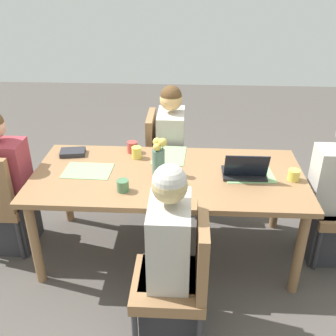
# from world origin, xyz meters

# --- Properties ---
(ground_plane) EXTENTS (10.00, 10.00, 0.00)m
(ground_plane) POSITION_xyz_m (0.00, 0.00, 0.00)
(ground_plane) COLOR #4C4742
(dining_table) EXTENTS (2.04, 0.94, 0.73)m
(dining_table) POSITION_xyz_m (0.00, 0.00, 0.66)
(dining_table) COLOR olive
(dining_table) RESTS_ON ground_plane
(person_head_left_left_near) EXTENTS (0.40, 0.36, 1.19)m
(person_head_left_left_near) POSITION_xyz_m (-1.30, 0.03, 0.53)
(person_head_left_left_near) COLOR #2D2D33
(person_head_left_left_near) RESTS_ON ground_plane
(chair_near_left_mid) EXTENTS (0.44, 0.44, 0.90)m
(chair_near_left_mid) POSITION_xyz_m (0.12, -0.81, 0.50)
(chair_near_left_mid) COLOR olive
(chair_near_left_mid) RESTS_ON ground_plane
(person_near_left_mid) EXTENTS (0.36, 0.40, 1.19)m
(person_near_left_mid) POSITION_xyz_m (0.05, -0.75, 0.53)
(person_near_left_mid) COLOR #2D2D33
(person_near_left_mid) RESTS_ON ground_plane
(chair_far_left_far) EXTENTS (0.44, 0.44, 0.90)m
(chair_far_left_far) POSITION_xyz_m (-0.09, 0.80, 0.50)
(chair_far_left_far) COLOR olive
(chair_far_left_far) RESTS_ON ground_plane
(person_far_left_far) EXTENTS (0.36, 0.40, 1.19)m
(person_far_left_far) POSITION_xyz_m (-0.01, 0.74, 0.53)
(person_far_left_far) COLOR #2D2D33
(person_far_left_far) RESTS_ON ground_plane
(person_head_right_right_near) EXTENTS (0.40, 0.36, 1.19)m
(person_head_right_right_near) POSITION_xyz_m (1.29, 0.04, 0.53)
(person_head_right_right_near) COLOR #2D2D33
(person_head_right_right_near) RESTS_ON ground_plane
(flower_vase) EXTENTS (0.11, 0.10, 0.29)m
(flower_vase) POSITION_xyz_m (-0.07, 0.01, 0.87)
(flower_vase) COLOR #4C6B60
(flower_vase) RESTS_ON dining_table
(placemat_head_left_left_near) EXTENTS (0.37, 0.27, 0.00)m
(placemat_head_left_left_near) POSITION_xyz_m (-0.61, 0.01, 0.73)
(placemat_head_left_left_near) COLOR #7FAD70
(placemat_head_left_left_near) RESTS_ON dining_table
(placemat_near_left_mid) EXTENTS (0.26, 0.36, 0.00)m
(placemat_near_left_mid) POSITION_xyz_m (0.02, -0.31, 0.73)
(placemat_near_left_mid) COLOR #7FAD70
(placemat_near_left_mid) RESTS_ON dining_table
(placemat_far_left_far) EXTENTS (0.28, 0.37, 0.00)m
(placemat_far_left_far) POSITION_xyz_m (-0.01, 0.31, 0.73)
(placemat_far_left_far) COLOR #7FAD70
(placemat_far_left_far) RESTS_ON dining_table
(placemat_head_right_right_near) EXTENTS (0.38, 0.29, 0.00)m
(placemat_head_right_right_near) POSITION_xyz_m (0.61, 0.02, 0.73)
(placemat_head_right_right_near) COLOR #7FAD70
(placemat_head_right_right_near) RESTS_ON dining_table
(laptop_head_right_right_near) EXTENTS (0.32, 0.22, 0.21)m
(laptop_head_right_right_near) POSITION_xyz_m (0.57, -0.01, 0.78)
(laptop_head_right_right_near) COLOR black
(laptop_head_right_right_near) RESTS_ON dining_table
(coffee_mug_near_left) EXTENTS (0.08, 0.08, 0.08)m
(coffee_mug_near_left) POSITION_xyz_m (0.92, -0.04, 0.77)
(coffee_mug_near_left) COLOR #DBC64C
(coffee_mug_near_left) RESTS_ON dining_table
(coffee_mug_near_right) EXTENTS (0.09, 0.09, 0.09)m
(coffee_mug_near_right) POSITION_xyz_m (-0.32, 0.36, 0.78)
(coffee_mug_near_right) COLOR #AD3D38
(coffee_mug_near_right) RESTS_ON dining_table
(coffee_mug_centre_left) EXTENTS (0.08, 0.08, 0.09)m
(coffee_mug_centre_left) POSITION_xyz_m (-0.27, 0.26, 0.78)
(coffee_mug_centre_left) COLOR #DBC64C
(coffee_mug_centre_left) RESTS_ON dining_table
(coffee_mug_centre_right) EXTENTS (0.08, 0.08, 0.08)m
(coffee_mug_centre_right) POSITION_xyz_m (-0.30, -0.26, 0.77)
(coffee_mug_centre_right) COLOR #47704C
(coffee_mug_centre_right) RESTS_ON dining_table
(book_red_cover) EXTENTS (0.22, 0.17, 0.04)m
(book_red_cover) POSITION_xyz_m (-0.80, 0.29, 0.75)
(book_red_cover) COLOR #28282D
(book_red_cover) RESTS_ON dining_table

